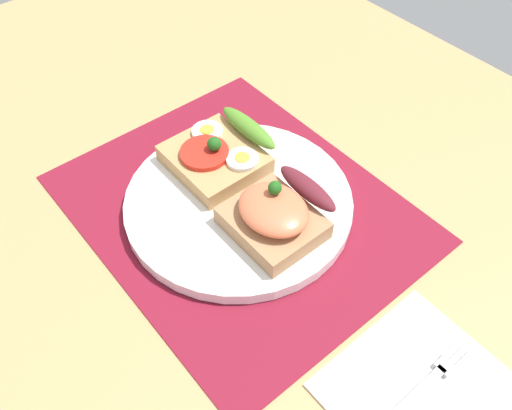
{
  "coord_description": "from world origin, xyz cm",
  "views": [
    {
      "loc": [
        31.92,
        -23.97,
        46.19
      ],
      "look_at": [
        3.0,
        0.0,
        3.24
      ],
      "focal_mm": 38.45,
      "sensor_mm": 36.0,
      "label": 1
    }
  ],
  "objects_px": {
    "napkin": "(420,389)",
    "fork": "(426,385)",
    "sandwich_egg_tomato": "(219,153)",
    "plate": "(239,202)",
    "sandwich_salmon": "(279,213)"
  },
  "relations": [
    {
      "from": "sandwich_salmon",
      "to": "napkin",
      "type": "bearing_deg",
      "value": -4.66
    },
    {
      "from": "napkin",
      "to": "sandwich_egg_tomato",
      "type": "bearing_deg",
      "value": 175.24
    },
    {
      "from": "napkin",
      "to": "fork",
      "type": "distance_m",
      "value": 0.01
    },
    {
      "from": "napkin",
      "to": "fork",
      "type": "xyz_separation_m",
      "value": [
        0.0,
        0.0,
        0.0
      ]
    },
    {
      "from": "sandwich_egg_tomato",
      "to": "plate",
      "type": "bearing_deg",
      "value": -17.13
    },
    {
      "from": "sandwich_egg_tomato",
      "to": "sandwich_salmon",
      "type": "relative_size",
      "value": 1.12
    },
    {
      "from": "napkin",
      "to": "fork",
      "type": "relative_size",
      "value": 1.16
    },
    {
      "from": "plate",
      "to": "sandwich_salmon",
      "type": "distance_m",
      "value": 0.06
    },
    {
      "from": "sandwich_egg_tomato",
      "to": "napkin",
      "type": "relative_size",
      "value": 0.72
    },
    {
      "from": "plate",
      "to": "sandwich_egg_tomato",
      "type": "bearing_deg",
      "value": 162.87
    },
    {
      "from": "sandwich_salmon",
      "to": "napkin",
      "type": "xyz_separation_m",
      "value": [
        0.21,
        -0.02,
        -0.04
      ]
    },
    {
      "from": "plate",
      "to": "fork",
      "type": "height_order",
      "value": "plate"
    },
    {
      "from": "plate",
      "to": "fork",
      "type": "distance_m",
      "value": 0.26
    },
    {
      "from": "sandwich_egg_tomato",
      "to": "fork",
      "type": "relative_size",
      "value": 0.83
    },
    {
      "from": "sandwich_egg_tomato",
      "to": "sandwich_salmon",
      "type": "xyz_separation_m",
      "value": [
        0.11,
        -0.01,
        0.01
      ]
    }
  ]
}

